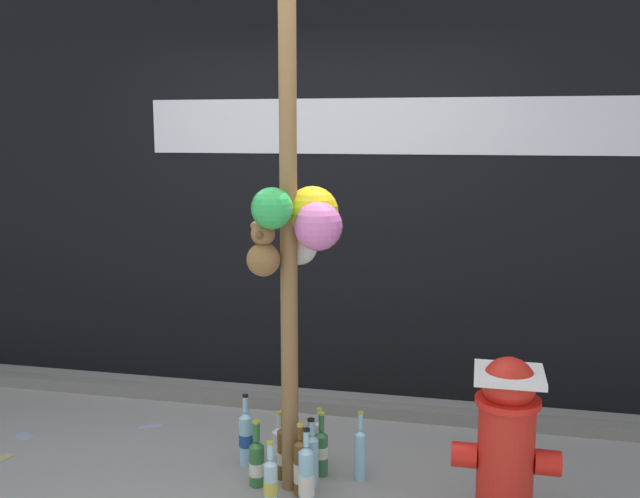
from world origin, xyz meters
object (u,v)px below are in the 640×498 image
at_px(bottle_0, 246,437).
at_px(bottle_9, 321,451).
at_px(bottle_7, 301,467).
at_px(fire_hydrant, 506,439).
at_px(bottle_1, 279,446).
at_px(memorial_post, 295,179).
at_px(bottle_5, 311,458).
at_px(bottle_10, 271,482).
at_px(bottle_6, 319,442).
at_px(bottle_4, 360,453).
at_px(bottle_2, 307,478).
at_px(bottle_8, 284,452).
at_px(bottle_3, 257,462).

relative_size(bottle_0, bottle_9, 1.15).
bearing_deg(bottle_7, fire_hydrant, -3.16).
bearing_deg(fire_hydrant, bottle_7, 176.84).
bearing_deg(bottle_1, memorial_post, -53.15).
xyz_separation_m(bottle_5, bottle_10, (-0.14, -0.25, -0.02)).
relative_size(fire_hydrant, bottle_6, 2.50).
height_order(fire_hydrant, bottle_4, fire_hydrant).
distance_m(memorial_post, bottle_1, 1.49).
xyz_separation_m(bottle_1, bottle_4, (0.45, -0.03, 0.02)).
xyz_separation_m(bottle_6, bottle_9, (0.04, -0.12, 0.01)).
bearing_deg(bottle_6, bottle_7, -93.06).
xyz_separation_m(fire_hydrant, bottle_2, (-0.93, -0.07, -0.26)).
relative_size(bottle_7, bottle_9, 1.08).
height_order(bottle_1, bottle_8, bottle_8).
distance_m(bottle_5, bottle_9, 0.13).
relative_size(bottle_7, bottle_10, 1.12).
xyz_separation_m(bottle_3, bottle_9, (0.30, 0.19, 0.01)).
height_order(bottle_0, bottle_6, bottle_0).
distance_m(bottle_5, bottle_7, 0.11).
xyz_separation_m(memorial_post, bottle_8, (-0.09, 0.09, -1.45)).
bearing_deg(bottle_8, memorial_post, -42.73).
xyz_separation_m(fire_hydrant, bottle_8, (-1.12, 0.20, -0.27)).
relative_size(fire_hydrant, bottle_0, 2.01).
bearing_deg(bottle_4, bottle_6, 154.09).
bearing_deg(bottle_2, memorial_post, 117.40).
bearing_deg(bottle_6, fire_hydrant, -22.55).
relative_size(memorial_post, bottle_7, 7.75).
height_order(fire_hydrant, bottle_6, fire_hydrant).
bearing_deg(bottle_9, bottle_8, -156.22).
xyz_separation_m(bottle_3, bottle_5, (0.28, 0.06, 0.02)).
relative_size(bottle_7, bottle_8, 1.00).
bearing_deg(bottle_0, memorial_post, -30.29).
distance_m(fire_hydrant, bottle_1, 1.25).
xyz_separation_m(memorial_post, bottle_7, (0.04, -0.06, -1.44)).
relative_size(bottle_1, bottle_8, 0.84).
bearing_deg(bottle_3, bottle_8, 41.78).
bearing_deg(bottle_1, bottle_2, -57.47).
distance_m(bottle_2, bottle_9, 0.36).
distance_m(bottle_9, bottle_10, 0.42).
bearing_deg(bottle_2, bottle_4, 59.80).
bearing_deg(memorial_post, fire_hydrant, -6.51).
bearing_deg(bottle_2, bottle_10, -172.51).
distance_m(bottle_0, bottle_10, 0.48).
bearing_deg(bottle_8, bottle_2, -55.13).
xyz_separation_m(bottle_7, bottle_8, (-0.13, 0.15, -0.00)).
relative_size(bottle_6, bottle_9, 0.92).
bearing_deg(bottle_10, memorial_post, 69.73).
height_order(bottle_8, bottle_9, bottle_8).
distance_m(bottle_1, bottle_7, 0.32).
height_order(memorial_post, bottle_6, memorial_post).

